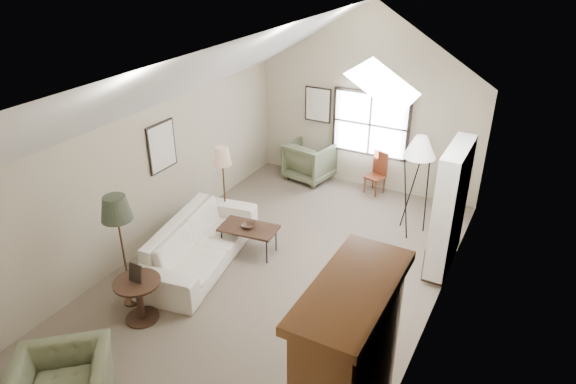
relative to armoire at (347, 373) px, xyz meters
The scene contains 18 objects.
room_shell 3.87m from the armoire, 132.25° to the left, with size 5.01×8.01×4.00m.
window 6.70m from the armoire, 108.11° to the left, with size 1.72×0.08×1.42m, color black.
skylight 4.02m from the armoire, 104.93° to the left, with size 0.80×1.20×0.52m, color white, non-canonical shape.
wall_art 5.98m from the armoire, 133.09° to the left, with size 1.97×3.71×0.88m.
armoire is the anchor object (origin of this frame).
tv_alcove 4.00m from the armoire, 87.71° to the left, with size 0.32×1.30×2.10m, color white.
media_console 4.08m from the armoire, 88.00° to the left, with size 0.34×1.18×0.60m, color #382316.
tv_panel 4.01m from the armoire, 88.00° to the left, with size 0.05×0.90×0.55m, color black.
sofa 4.20m from the armoire, 148.65° to the left, with size 2.70×1.06×0.79m, color white.
armchair_near 3.39m from the armoire, 161.08° to the right, with size 1.10×0.96×0.71m, color #636A4A.
armchair_far 6.99m from the armoire, 118.81° to the left, with size 0.96×0.99×0.90m, color #586144.
coffee_table 4.18m from the armoire, 136.57° to the left, with size 1.00×0.56×0.51m, color #3A2017.
bowl 4.13m from the armoire, 136.57° to the left, with size 0.24×0.24×0.06m, color #341F15.
side_table 3.56m from the armoire, behind, with size 0.68×0.68×0.68m, color #342015.
side_chair 6.39m from the armoire, 106.42° to the left, with size 0.36×0.36×0.92m, color brown.
tripod_lamp 4.88m from the armoire, 97.34° to the left, with size 0.58×0.58×1.99m, color silver, non-canonical shape.
dark_lamp 3.91m from the armoire, 168.88° to the left, with size 0.45×0.45×1.89m, color #272C1F, non-canonical shape.
tan_lamp 5.10m from the armoire, 138.83° to the left, with size 0.34×0.34×1.69m, color tan, non-canonical shape.
Camera 1 is at (3.45, -6.07, 5.14)m, focal length 32.00 mm.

